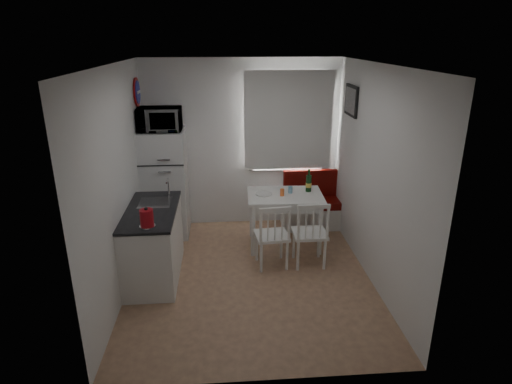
# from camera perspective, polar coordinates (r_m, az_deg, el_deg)

# --- Properties ---
(floor) EXTENTS (3.00, 3.50, 0.02)m
(floor) POSITION_cam_1_polar(r_m,az_deg,el_deg) (5.55, -0.78, -11.23)
(floor) COLOR #8F654C
(floor) RESTS_ON ground
(ceiling) EXTENTS (3.00, 3.50, 0.02)m
(ceiling) POSITION_cam_1_polar(r_m,az_deg,el_deg) (4.75, -0.93, 16.67)
(ceiling) COLOR white
(ceiling) RESTS_ON wall_back
(wall_back) EXTENTS (3.00, 0.02, 2.60)m
(wall_back) POSITION_cam_1_polar(r_m,az_deg,el_deg) (6.68, -1.83, 6.34)
(wall_back) COLOR white
(wall_back) RESTS_ON floor
(wall_front) EXTENTS (3.00, 0.02, 2.60)m
(wall_front) POSITION_cam_1_polar(r_m,az_deg,el_deg) (3.39, 1.09, -7.72)
(wall_front) COLOR white
(wall_front) RESTS_ON floor
(wall_left) EXTENTS (0.02, 3.50, 2.60)m
(wall_left) POSITION_cam_1_polar(r_m,az_deg,el_deg) (5.13, -17.81, 1.13)
(wall_left) COLOR white
(wall_left) RESTS_ON floor
(wall_right) EXTENTS (0.02, 3.50, 2.60)m
(wall_right) POSITION_cam_1_polar(r_m,az_deg,el_deg) (5.30, 15.55, 1.96)
(wall_right) COLOR white
(wall_right) RESTS_ON floor
(window) EXTENTS (1.22, 0.06, 1.47)m
(window) POSITION_cam_1_polar(r_m,az_deg,el_deg) (6.65, 4.27, 9.10)
(window) COLOR white
(window) RESTS_ON wall_back
(curtain) EXTENTS (1.35, 0.02, 1.50)m
(curtain) POSITION_cam_1_polar(r_m,az_deg,el_deg) (6.57, 4.37, 9.41)
(curtain) COLOR white
(curtain) RESTS_ON wall_back
(kitchen_counter) EXTENTS (0.62, 1.32, 1.16)m
(kitchen_counter) POSITION_cam_1_polar(r_m,az_deg,el_deg) (5.53, -13.50, -6.56)
(kitchen_counter) COLOR white
(kitchen_counter) RESTS_ON floor
(wall_sign) EXTENTS (0.03, 0.40, 0.40)m
(wall_sign) POSITION_cam_1_polar(r_m,az_deg,el_deg) (6.34, -15.52, 12.71)
(wall_sign) COLOR #182295
(wall_sign) RESTS_ON wall_left
(picture_frame) EXTENTS (0.04, 0.52, 0.42)m
(picture_frame) POSITION_cam_1_polar(r_m,az_deg,el_deg) (6.15, 12.56, 11.82)
(picture_frame) COLOR black
(picture_frame) RESTS_ON wall_right
(bench) EXTENTS (1.24, 0.48, 0.89)m
(bench) POSITION_cam_1_polar(r_m,az_deg,el_deg) (6.93, 8.64, -2.13)
(bench) COLOR white
(bench) RESTS_ON floor
(dining_table) EXTENTS (1.08, 0.78, 0.79)m
(dining_table) POSITION_cam_1_polar(r_m,az_deg,el_deg) (6.06, 3.89, -1.11)
(dining_table) COLOR white
(dining_table) RESTS_ON floor
(chair_left) EXTENTS (0.46, 0.44, 0.48)m
(chair_left) POSITION_cam_1_polar(r_m,az_deg,el_deg) (5.48, 2.24, -5.09)
(chair_left) COLOR white
(chair_left) RESTS_ON floor
(chair_right) EXTENTS (0.44, 0.42, 0.50)m
(chair_right) POSITION_cam_1_polar(r_m,az_deg,el_deg) (5.55, 7.40, -4.74)
(chair_right) COLOR white
(chair_right) RESTS_ON floor
(fridge) EXTENTS (0.65, 0.65, 1.62)m
(fridge) POSITION_cam_1_polar(r_m,az_deg,el_deg) (6.53, -12.02, 1.10)
(fridge) COLOR white
(fridge) RESTS_ON floor
(microwave) EXTENTS (0.60, 0.41, 0.33)m
(microwave) POSITION_cam_1_polar(r_m,az_deg,el_deg) (6.24, -12.72, 9.44)
(microwave) COLOR white
(microwave) RESTS_ON fridge
(kettle) EXTENTS (0.18, 0.18, 0.24)m
(kettle) POSITION_cam_1_polar(r_m,az_deg,el_deg) (4.81, -14.36, -3.39)
(kettle) COLOR #A40D16
(kettle) RESTS_ON kitchen_counter
(wine_bottle) EXTENTS (0.08, 0.08, 0.33)m
(wine_bottle) POSITION_cam_1_polar(r_m,az_deg,el_deg) (6.12, 7.05, 1.56)
(wine_bottle) COLOR #123916
(wine_bottle) RESTS_ON dining_table
(drinking_glass_orange) EXTENTS (0.06, 0.06, 0.10)m
(drinking_glass_orange) POSITION_cam_1_polar(r_m,az_deg,el_deg) (5.96, 3.51, -0.06)
(drinking_glass_orange) COLOR orange
(drinking_glass_orange) RESTS_ON dining_table
(drinking_glass_blue) EXTENTS (0.06, 0.06, 0.10)m
(drinking_glass_blue) POSITION_cam_1_polar(r_m,az_deg,el_deg) (6.07, 4.60, 0.30)
(drinking_glass_blue) COLOR #76ACCA
(drinking_glass_blue) RESTS_ON dining_table
(plate) EXTENTS (0.23, 0.23, 0.02)m
(plate) POSITION_cam_1_polar(r_m,az_deg,el_deg) (6.01, 1.05, -0.25)
(plate) COLOR white
(plate) RESTS_ON dining_table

